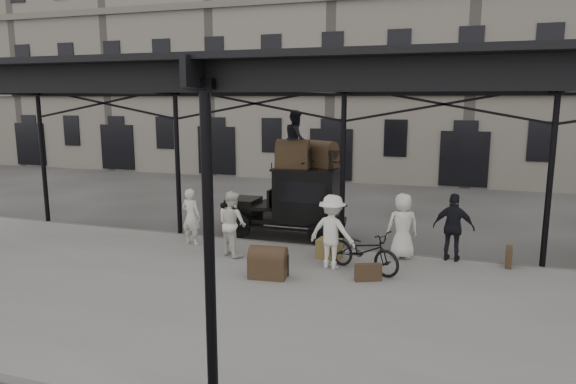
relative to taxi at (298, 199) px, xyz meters
name	(u,v)px	position (x,y,z in m)	size (l,w,h in m)	color
ground	(323,277)	(1.60, -3.15, -1.20)	(120.00, 120.00, 0.00)	#383533
platform	(298,305)	(1.60, -5.15, -1.13)	(28.00, 8.00, 0.15)	slate
canopy	(304,77)	(1.60, -4.87, 3.39)	(22.50, 9.00, 4.74)	black
building_frontage	(407,46)	(1.60, 14.85, 5.80)	(64.00, 8.00, 14.00)	slate
taxi	(298,199)	(0.00, 0.00, 0.00)	(3.65, 1.55, 2.18)	black
porter_left	(191,217)	(-2.47, -2.12, -0.25)	(0.58, 0.38, 1.60)	beige
porter_midleft	(232,223)	(-0.96, -2.66, -0.20)	(0.83, 0.64, 1.70)	silver
porter_centre	(402,226)	(3.26, -1.52, -0.21)	(0.82, 0.54, 1.69)	silver
porter_official	(454,227)	(4.50, -1.35, -0.19)	(1.01, 0.42, 1.72)	black
porter_right	(332,232)	(1.74, -2.86, -0.16)	(1.16, 0.67, 1.79)	silver
bicycle	(364,250)	(2.50, -2.86, -0.55)	(0.67, 1.93, 1.02)	black
porter_roof	(296,139)	(-0.03, -0.10, 1.82)	(0.82, 0.64, 1.68)	black
steamer_trunk_roof_near	(293,156)	(-0.08, -0.25, 1.33)	(0.95, 0.58, 0.70)	#463520
steamer_trunk_roof_far	(322,156)	(0.67, 0.20, 1.30)	(0.89, 0.54, 0.65)	#463520
steamer_trunk_platform	(268,264)	(0.52, -3.98, -0.75)	(0.84, 0.51, 0.62)	#463520
wicker_hamper	(329,249)	(1.50, -2.14, -0.80)	(0.60, 0.45, 0.50)	olive
suitcase_upright	(509,257)	(5.82, -1.35, -0.83)	(0.15, 0.60, 0.45)	#463520
suitcase_flat	(368,272)	(2.73, -3.50, -0.85)	(0.60, 0.15, 0.40)	#463520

